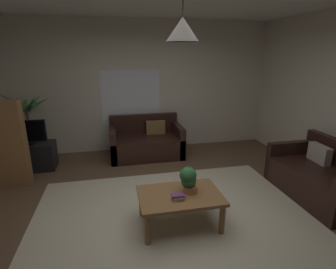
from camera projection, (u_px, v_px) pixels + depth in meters
floor at (173, 217)px, 3.50m from camera, size 5.59×5.55×0.02m
rug at (176, 225)px, 3.30m from camera, size 3.63×3.05×0.01m
wall_back at (144, 87)px, 5.71m from camera, size 5.71×0.06×2.76m
window_pane at (131, 98)px, 5.69m from camera, size 1.25×0.01×1.18m
couch_under_window at (146, 143)px, 5.53m from camera, size 1.47×0.87×0.82m
couch_right_side at (321, 179)px, 3.94m from camera, size 0.87×1.50×0.82m
coffee_table at (180, 199)px, 3.24m from camera, size 1.01×0.67×0.42m
book_on_table_0 at (178, 199)px, 3.10m from camera, size 0.14×0.10×0.02m
book_on_table_1 at (178, 197)px, 3.10m from camera, size 0.14×0.12×0.02m
book_on_table_2 at (178, 196)px, 3.09m from camera, size 0.15×0.09×0.03m
remote_on_table_0 at (192, 189)px, 3.33m from camera, size 0.13×0.16×0.02m
potted_plant_on_table at (189, 179)px, 3.24m from camera, size 0.22×0.22×0.32m
tv_stand at (30, 157)px, 4.86m from camera, size 0.90×0.44×0.50m
tv at (25, 132)px, 4.70m from camera, size 0.70×0.16×0.45m
potted_palm_corner at (29, 128)px, 5.17m from camera, size 0.89×0.85×1.42m
bookshelf_corner at (1, 144)px, 4.11m from camera, size 0.70×0.31×1.40m
pendant_lamp at (183, 29)px, 2.67m from camera, size 0.34×0.34×0.58m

